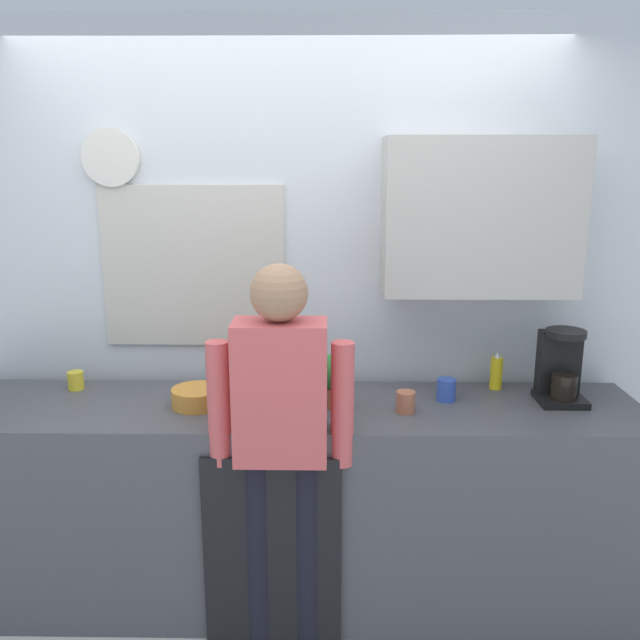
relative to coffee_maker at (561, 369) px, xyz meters
name	(u,v)px	position (x,y,z in m)	size (l,w,h in m)	color
ground_plane	(284,636)	(-1.21, -0.38, -1.08)	(8.00, 8.00, 0.00)	silver
kitchen_counter	(287,502)	(-1.21, -0.08, -0.61)	(3.11, 0.64, 0.93)	#4C4C51
dishwasher_panel	(272,553)	(-1.25, -0.41, -0.66)	(0.56, 0.02, 0.84)	black
back_wall_assembly	(311,291)	(-1.11, 0.32, 0.28)	(4.71, 0.42, 2.60)	silver
coffee_maker	(561,369)	(0.00, 0.00, 0.00)	(0.20, 0.20, 0.33)	black
bottle_olive_oil	(259,391)	(-1.31, -0.25, -0.02)	(0.06, 0.06, 0.25)	olive
cup_blue_mug	(446,390)	(-0.50, -0.01, -0.10)	(0.08, 0.08, 0.10)	#3351B2
cup_terracotta_mug	(406,402)	(-0.69, -0.15, -0.10)	(0.08, 0.08, 0.09)	#B26647
cup_yellow_cup	(76,381)	(-2.20, 0.11, -0.10)	(0.07, 0.07, 0.09)	yellow
mixing_bowl	(197,397)	(-1.59, -0.09, -0.11)	(0.22, 0.22, 0.08)	orange
potted_plant	(328,377)	(-1.02, -0.08, -0.01)	(0.15, 0.15, 0.23)	#9E5638
dish_soap	(496,373)	(-0.24, 0.15, -0.07)	(0.06, 0.06, 0.18)	yellow
person_at_sink	(281,428)	(-1.21, -0.38, -0.13)	(0.57, 0.22, 1.60)	black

